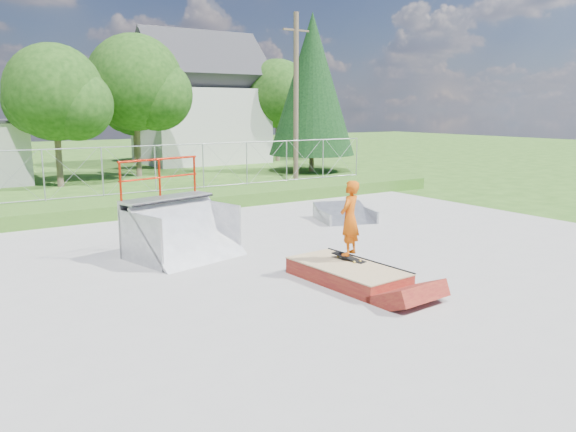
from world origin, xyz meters
name	(u,v)px	position (x,y,z in m)	size (l,w,h in m)	color
ground	(316,268)	(0.00, 0.00, 0.00)	(120.00, 120.00, 0.00)	#2C5618
concrete_pad	(316,267)	(0.00, 0.00, 0.02)	(20.00, 16.00, 0.04)	#999A97
grass_berm	(166,202)	(0.00, 9.50, 0.25)	(24.00, 3.00, 0.50)	#2C5618
grind_box	(347,274)	(-0.15, -1.31, 0.20)	(1.46, 2.73, 0.39)	maroon
quarter_pipe	(184,210)	(-2.21, 2.47, 1.21)	(2.41, 2.04, 2.41)	#919298
flat_bank_ramp	(345,214)	(4.03, 3.93, 0.26)	(1.67, 1.78, 0.51)	#919298
skateboard	(349,258)	(0.14, -1.01, 0.44)	(0.22, 0.80, 0.02)	black
skater	(350,221)	(0.14, -1.01, 1.25)	(0.59, 0.39, 1.63)	#CA4F0A
chain_link_fence	(155,169)	(0.00, 10.50, 1.40)	(20.00, 0.06, 1.80)	#9DA0A6
gable_house	(200,106)	(9.00, 26.00, 3.84)	(8.40, 6.08, 8.94)	beige
utility_pole	(296,101)	(7.50, 12.00, 4.00)	(0.24, 0.24, 8.00)	brown
tree_left_near	(61,96)	(-1.75, 17.83, 4.24)	(4.76, 4.48, 6.65)	brown
tree_center	(141,86)	(2.78, 19.81, 4.85)	(5.44, 5.12, 7.60)	brown
tree_right_far	(282,96)	(14.27, 23.82, 4.54)	(5.10, 4.80, 7.12)	brown
tree_back_mid	(138,109)	(5.21, 27.86, 3.63)	(4.08, 3.84, 5.70)	brown
conifer_tree	(312,85)	(12.00, 17.00, 5.05)	(5.04, 5.04, 9.10)	brown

